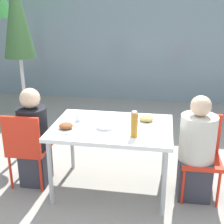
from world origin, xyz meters
TOP-DOWN VIEW (x-y plane):
  - ground_plane at (0.00, 0.00)m, footprint 24.00×24.00m
  - building_facade at (0.00, 3.41)m, footprint 10.00×0.20m
  - dining_table at (0.00, 0.00)m, footprint 1.22×0.87m
  - chair_left at (-0.91, -0.09)m, footprint 0.40×0.40m
  - person_left at (-0.86, -0.01)m, footprint 0.32×0.32m
  - chair_right at (0.91, 0.10)m, footprint 0.41×0.41m
  - person_right at (0.86, 0.02)m, footprint 0.36×0.36m
  - closed_umbrella at (-1.30, 0.77)m, footprint 0.39×0.39m
  - plate_0 at (-0.43, -0.18)m, footprint 0.25×0.25m
  - plate_1 at (0.34, 0.16)m, footprint 0.27×0.27m
  - bottle at (0.25, -0.23)m, footprint 0.07×0.07m
  - drinking_cup at (-0.37, 0.09)m, footprint 0.07×0.07m
  - salad_bowl at (-0.06, -0.06)m, footprint 0.17×0.17m

SIDE VIEW (x-z plane):
  - ground_plane at x=0.00m, z-range 0.00..0.00m
  - chair_left at x=-0.91m, z-range 0.07..0.92m
  - chair_right at x=0.91m, z-range 0.07..0.92m
  - person_right at x=0.86m, z-range -0.04..1.06m
  - person_left at x=-0.86m, z-range -0.03..1.07m
  - dining_table at x=0.00m, z-range 0.31..1.05m
  - salad_bowl at x=-0.06m, z-range 0.74..0.79m
  - plate_0 at x=-0.43m, z-range 0.73..0.80m
  - plate_1 at x=0.34m, z-range 0.73..0.80m
  - drinking_cup at x=-0.37m, z-range 0.74..0.84m
  - bottle at x=0.25m, z-range 0.74..0.99m
  - building_facade at x=0.00m, z-range 0.00..3.00m
  - closed_umbrella at x=-1.30m, z-range 0.55..2.85m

